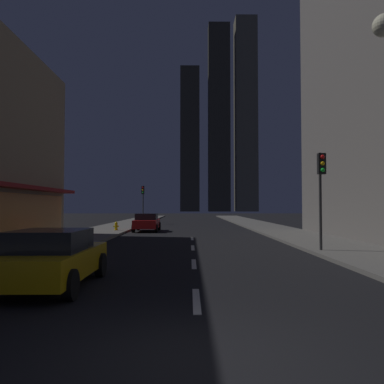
% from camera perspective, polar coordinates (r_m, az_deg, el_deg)
% --- Properties ---
extents(ground_plane, '(78.00, 136.00, 0.10)m').
position_cam_1_polar(ground_plane, '(37.21, -0.10, -5.31)').
color(ground_plane, black).
extents(sidewalk_right, '(4.00, 76.00, 0.15)m').
position_cam_1_polar(sidewalk_right, '(37.88, 10.59, -5.03)').
color(sidewalk_right, '#605E59').
rests_on(sidewalk_right, ground).
extents(sidewalk_left, '(4.00, 76.00, 0.15)m').
position_cam_1_polar(sidewalk_left, '(37.83, -10.80, -5.03)').
color(sidewalk_left, '#605E59').
rests_on(sidewalk_left, ground).
extents(lane_marking_center, '(0.16, 23.00, 0.01)m').
position_cam_1_polar(lane_marking_center, '(13.70, 0.28, -10.63)').
color(lane_marking_center, silver).
rests_on(lane_marking_center, ground).
extents(skyscraper_distant_tall, '(7.12, 8.48, 54.21)m').
position_cam_1_polar(skyscraper_distant_tall, '(146.61, -0.32, 7.75)').
color(skyscraper_distant_tall, '#363328').
rests_on(skyscraper_distant_tall, ground).
extents(skyscraper_distant_mid, '(8.01, 6.55, 70.49)m').
position_cam_1_polar(skyscraper_distant_mid, '(147.15, 4.03, 10.96)').
color(skyscraper_distant_mid, '#353328').
rests_on(skyscraper_distant_mid, ground).
extents(skyscraper_distant_short, '(8.18, 8.18, 73.74)m').
position_cam_1_polar(skyscraper_distant_short, '(150.40, 7.97, 11.32)').
color(skyscraper_distant_short, '#615D49').
rests_on(skyscraper_distant_short, ground).
extents(car_parked_near, '(1.98, 4.24, 1.45)m').
position_cam_1_polar(car_parked_near, '(10.38, -20.05, -9.16)').
color(car_parked_near, gold).
rests_on(car_parked_near, ground).
extents(car_parked_far, '(1.98, 4.24, 1.45)m').
position_cam_1_polar(car_parked_far, '(31.08, -6.73, -4.47)').
color(car_parked_far, '#B21919').
rests_on(car_parked_far, ground).
extents(fire_hydrant_far_left, '(0.42, 0.30, 0.65)m').
position_cam_1_polar(fire_hydrant_far_left, '(30.57, -11.22, -5.03)').
color(fire_hydrant_far_left, gold).
rests_on(fire_hydrant_far_left, sidewalk_left).
extents(traffic_light_near_right, '(0.32, 0.48, 4.20)m').
position_cam_1_polar(traffic_light_near_right, '(17.36, 18.65, 1.82)').
color(traffic_light_near_right, '#2D2D2D').
rests_on(traffic_light_near_right, sidewalk_right).
extents(traffic_light_far_left, '(0.32, 0.48, 4.20)m').
position_cam_1_polar(traffic_light_far_left, '(44.06, -7.30, -0.58)').
color(traffic_light_far_left, '#2D2D2D').
rests_on(traffic_light_far_left, sidewalk_left).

